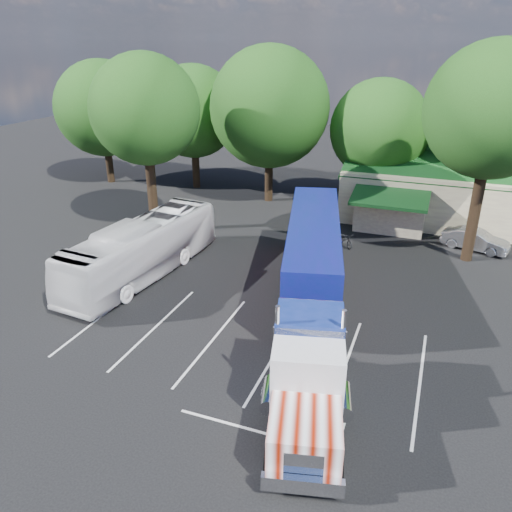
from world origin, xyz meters
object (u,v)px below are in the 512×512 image
(silver_sedan, at_px, (475,240))
(bicycle, at_px, (345,239))
(semi_truck, at_px, (312,272))
(tour_bus, at_px, (142,249))
(woman, at_px, (315,319))

(silver_sedan, bearing_deg, bicycle, 122.78)
(semi_truck, height_order, tour_bus, semi_truck)
(bicycle, relative_size, silver_sedan, 0.44)
(tour_bus, height_order, silver_sedan, tour_bus)
(bicycle, bearing_deg, silver_sedan, -22.78)
(bicycle, height_order, silver_sedan, silver_sedan)
(semi_truck, distance_m, tour_bus, 10.86)
(silver_sedan, bearing_deg, semi_truck, 163.10)
(semi_truck, height_order, bicycle, semi_truck)
(tour_bus, bearing_deg, woman, -8.79)
(tour_bus, distance_m, silver_sedan, 22.24)
(bicycle, height_order, tour_bus, tour_bus)
(semi_truck, height_order, woman, semi_truck)
(silver_sedan, bearing_deg, woman, 168.76)
(bicycle, bearing_deg, semi_truck, -128.21)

